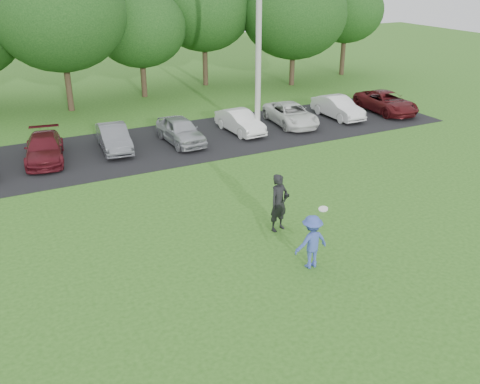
% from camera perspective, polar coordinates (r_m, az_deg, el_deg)
% --- Properties ---
extents(ground, '(100.00, 100.00, 0.00)m').
position_cam_1_polar(ground, '(15.45, 6.04, -9.08)').
color(ground, '#2F621C').
rests_on(ground, ground).
extents(parking_lot, '(32.00, 6.50, 0.03)m').
position_cam_1_polar(parking_lot, '(26.21, -9.60, 4.82)').
color(parking_lot, black).
rests_on(parking_lot, ground).
extents(utility_pole, '(0.28, 0.28, 10.81)m').
position_cam_1_polar(utility_pole, '(26.61, 2.01, 17.33)').
color(utility_pole, '#AFADA9').
rests_on(utility_pole, ground).
extents(frisbee_player, '(1.07, 0.62, 1.86)m').
position_cam_1_polar(frisbee_player, '(15.61, 7.64, -5.27)').
color(frisbee_player, '#3E53AF').
rests_on(frisbee_player, ground).
extents(camera_bystander, '(0.81, 0.64, 1.96)m').
position_cam_1_polar(camera_bystander, '(17.54, 4.17, -1.15)').
color(camera_bystander, black).
rests_on(camera_bystander, ground).
extents(parked_cars, '(30.70, 4.99, 1.25)m').
position_cam_1_polar(parked_cars, '(25.78, -10.89, 5.83)').
color(parked_cars, '#55121A').
rests_on(parked_cars, parking_lot).
extents(tree_row, '(42.39, 9.85, 8.64)m').
position_cam_1_polar(tree_row, '(34.83, -13.01, 17.43)').
color(tree_row, '#38281C').
rests_on(tree_row, ground).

